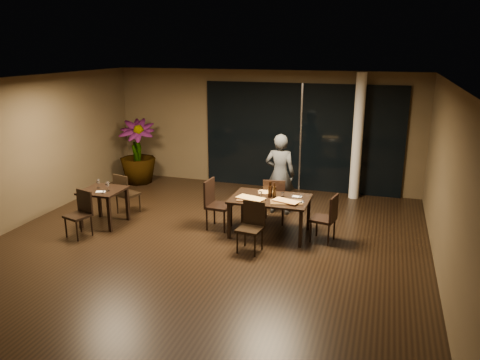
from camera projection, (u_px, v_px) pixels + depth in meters
name	position (u px, v px, depth m)	size (l,w,h in m)	color
ground	(207.00, 243.00, 8.79)	(8.00, 8.00, 0.00)	black
wall_back	(263.00, 129.00, 12.08)	(8.00, 0.10, 3.00)	#483B26
wall_front	(57.00, 263.00, 4.66)	(8.00, 0.10, 3.00)	#483B26
wall_left	(21.00, 151.00, 9.54)	(0.10, 8.00, 3.00)	#483B26
wall_right	(451.00, 186.00, 7.20)	(0.10, 8.00, 3.00)	#483B26
ceiling	(204.00, 80.00, 7.95)	(8.00, 8.00, 0.04)	silver
window_panel	(301.00, 138.00, 11.75)	(5.00, 0.06, 2.70)	black
column	(358.00, 137.00, 11.02)	(0.24, 0.24, 3.00)	silver
main_table	(270.00, 202.00, 9.04)	(1.50, 1.00, 0.75)	black
side_table	(103.00, 195.00, 9.58)	(0.80, 0.80, 0.75)	black
chair_main_far	(274.00, 199.00, 9.62)	(0.52, 0.52, 0.97)	black
chair_main_near	(252.00, 224.00, 8.38)	(0.46, 0.46, 0.90)	black
chair_main_left	(215.00, 202.00, 9.40)	(0.49, 0.49, 1.00)	black
chair_main_right	(327.00, 216.00, 8.73)	(0.50, 0.50, 0.92)	black
chair_side_far	(125.00, 192.00, 10.19)	(0.52, 0.52, 0.91)	black
chair_side_near	(81.00, 211.00, 9.04)	(0.52, 0.52, 0.90)	black
diner	(280.00, 174.00, 10.14)	(0.60, 0.40, 1.78)	#313336
potted_plant	(137.00, 152.00, 12.45)	(0.93, 0.93, 1.70)	#1E4A18
pizza_board_left	(251.00, 199.00, 8.92)	(0.54, 0.27, 0.01)	#412815
pizza_board_right	(286.00, 202.00, 8.76)	(0.59, 0.30, 0.01)	#4B3318
oblong_pizza_left	(251.00, 198.00, 8.92)	(0.52, 0.25, 0.02)	maroon
oblong_pizza_right	(286.00, 201.00, 8.75)	(0.48, 0.22, 0.02)	maroon
round_pizza	(266.00, 192.00, 9.36)	(0.32, 0.32, 0.01)	red
bottle_a	(270.00, 190.00, 9.01)	(0.07, 0.07, 0.31)	black
bottle_b	(275.00, 190.00, 8.98)	(0.07, 0.07, 0.30)	black
bottle_c	(271.00, 189.00, 9.05)	(0.07, 0.07, 0.31)	black
tumbler_left	(260.00, 194.00, 9.11)	(0.08, 0.08, 0.09)	white
tumbler_right	(283.00, 194.00, 9.10)	(0.07, 0.07, 0.08)	white
napkin_near	(298.00, 202.00, 8.76)	(0.18, 0.10, 0.01)	white
napkin_far	(297.00, 197.00, 9.06)	(0.18, 0.10, 0.01)	white
wine_glass_a	(98.00, 184.00, 9.62)	(0.08, 0.08, 0.18)	white
wine_glass_b	(108.00, 187.00, 9.44)	(0.08, 0.08, 0.18)	white
side_napkin	(101.00, 192.00, 9.37)	(0.18, 0.11, 0.01)	silver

